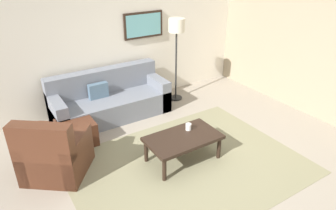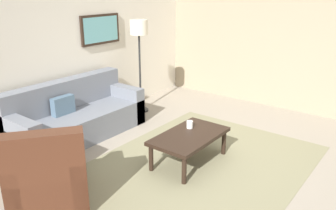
# 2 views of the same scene
# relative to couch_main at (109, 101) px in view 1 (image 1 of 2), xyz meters

# --- Properties ---
(ground_plane) EXTENTS (8.00, 8.00, 0.00)m
(ground_plane) POSITION_rel_couch_main_xyz_m (0.34, -2.12, -0.30)
(ground_plane) COLOR gray
(rear_partition) EXTENTS (6.00, 0.12, 2.80)m
(rear_partition) POSITION_rel_couch_main_xyz_m (0.34, 0.48, 1.10)
(rear_partition) COLOR silver
(rear_partition) RESTS_ON ground_plane
(stone_feature_panel) EXTENTS (0.12, 5.20, 2.80)m
(stone_feature_panel) POSITION_rel_couch_main_xyz_m (3.34, -2.12, 1.10)
(stone_feature_panel) COLOR gray
(stone_feature_panel) RESTS_ON ground_plane
(area_rug) EXTENTS (3.34, 2.51, 0.01)m
(area_rug) POSITION_rel_couch_main_xyz_m (0.34, -2.12, -0.30)
(area_rug) COLOR gray
(area_rug) RESTS_ON ground_plane
(couch_main) EXTENTS (2.18, 0.86, 0.88)m
(couch_main) POSITION_rel_couch_main_xyz_m (0.00, 0.00, 0.00)
(couch_main) COLOR slate
(couch_main) RESTS_ON ground_plane
(armchair_leather) EXTENTS (1.12, 1.12, 0.95)m
(armchair_leather) POSITION_rel_couch_main_xyz_m (-1.35, -1.29, 0.01)
(armchair_leather) COLOR #4C2819
(armchair_leather) RESTS_ON ground_plane
(ottoman) EXTENTS (0.56, 0.56, 0.40)m
(ottoman) POSITION_rel_couch_main_xyz_m (-0.84, -0.64, -0.10)
(ottoman) COLOR #4C2819
(ottoman) RESTS_ON ground_plane
(coffee_table) EXTENTS (1.10, 0.64, 0.41)m
(coffee_table) POSITION_rel_couch_main_xyz_m (0.37, -1.95, 0.06)
(coffee_table) COLOR black
(coffee_table) RESTS_ON ground_plane
(cup) EXTENTS (0.09, 0.09, 0.10)m
(cup) POSITION_rel_couch_main_xyz_m (0.55, -1.83, 0.16)
(cup) COLOR white
(cup) RESTS_ON coffee_table
(lamp_standing) EXTENTS (0.32, 0.32, 1.71)m
(lamp_standing) POSITION_rel_couch_main_xyz_m (1.49, -0.07, 1.11)
(lamp_standing) COLOR black
(lamp_standing) RESTS_ON ground_plane
(framed_artwork) EXTENTS (0.85, 0.04, 0.51)m
(framed_artwork) POSITION_rel_couch_main_xyz_m (1.02, 0.40, 1.25)
(framed_artwork) COLOR black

